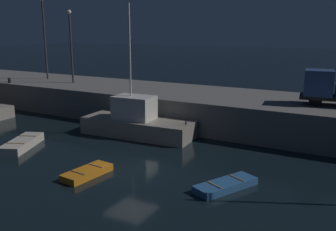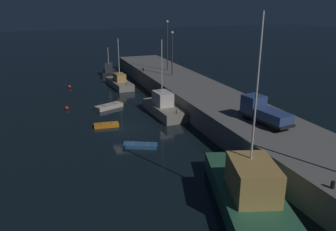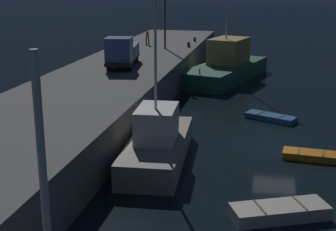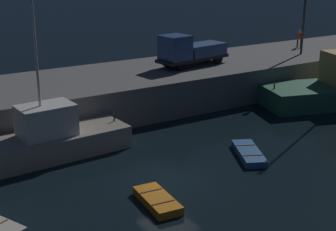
{
  "view_description": "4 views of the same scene",
  "coord_description": "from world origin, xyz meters",
  "px_view_note": "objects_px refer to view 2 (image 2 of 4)",
  "views": [
    {
      "loc": [
        11.67,
        -16.53,
        7.96
      ],
      "look_at": [
        -1.68,
        7.46,
        1.59
      ],
      "focal_mm": 39.52,
      "sensor_mm": 36.0,
      "label": 1
    },
    {
      "loc": [
        37.16,
        -8.23,
        14.39
      ],
      "look_at": [
        1.2,
        5.14,
        1.53
      ],
      "focal_mm": 36.18,
      "sensor_mm": 36.0,
      "label": 2
    },
    {
      "loc": [
        -28.02,
        0.75,
        9.6
      ],
      "look_at": [
        1.47,
        6.85,
        1.1
      ],
      "focal_mm": 52.36,
      "sensor_mm": 36.0,
      "label": 3
    },
    {
      "loc": [
        -12.23,
        -19.47,
        10.88
      ],
      "look_at": [
        3.81,
        6.05,
        1.21
      ],
      "focal_mm": 53.35,
      "sensor_mm": 36.0,
      "label": 4
    }
  ],
  "objects_px": {
    "dinghy_orange_near": "(109,106)",
    "lamp_post_west": "(167,42)",
    "fishing_trawler_red": "(249,193)",
    "mooring_buoy_near": "(69,87)",
    "fishing_boat_blue": "(163,107)",
    "rowboat_white_mid": "(140,145)",
    "dinghy_red_small": "(106,125)",
    "fishing_boat_white": "(119,82)",
    "lamp_post_east": "(172,50)",
    "bollard_west": "(333,185)",
    "mooring_buoy_mid": "(67,108)",
    "fishing_trawler_green": "(109,72)",
    "utility_truck": "(263,111)",
    "bollard_central": "(143,69)"
  },
  "relations": [
    {
      "from": "rowboat_white_mid",
      "to": "mooring_buoy_near",
      "type": "bearing_deg",
      "value": -170.96
    },
    {
      "from": "fishing_trawler_red",
      "to": "rowboat_white_mid",
      "type": "bearing_deg",
      "value": -162.01
    },
    {
      "from": "mooring_buoy_mid",
      "to": "fishing_boat_white",
      "type": "bearing_deg",
      "value": 137.45
    },
    {
      "from": "dinghy_red_small",
      "to": "fishing_trawler_red",
      "type": "bearing_deg",
      "value": 17.42
    },
    {
      "from": "mooring_buoy_near",
      "to": "bollard_west",
      "type": "height_order",
      "value": "bollard_west"
    },
    {
      "from": "dinghy_orange_near",
      "to": "dinghy_red_small",
      "type": "height_order",
      "value": "dinghy_orange_near"
    },
    {
      "from": "fishing_boat_blue",
      "to": "rowboat_white_mid",
      "type": "bearing_deg",
      "value": -32.28
    },
    {
      "from": "fishing_boat_white",
      "to": "lamp_post_east",
      "type": "distance_m",
      "value": 11.53
    },
    {
      "from": "fishing_trawler_red",
      "to": "lamp_post_west",
      "type": "height_order",
      "value": "fishing_trawler_red"
    },
    {
      "from": "fishing_boat_blue",
      "to": "mooring_buoy_near",
      "type": "height_order",
      "value": "fishing_boat_blue"
    },
    {
      "from": "fishing_trawler_green",
      "to": "mooring_buoy_near",
      "type": "xyz_separation_m",
      "value": [
        7.99,
        -8.61,
        -0.59
      ]
    },
    {
      "from": "mooring_buoy_mid",
      "to": "bollard_west",
      "type": "relative_size",
      "value": 0.99
    },
    {
      "from": "fishing_trawler_green",
      "to": "lamp_post_east",
      "type": "distance_m",
      "value": 18.68
    },
    {
      "from": "fishing_boat_white",
      "to": "lamp_post_east",
      "type": "height_order",
      "value": "lamp_post_east"
    },
    {
      "from": "lamp_post_east",
      "to": "fishing_boat_white",
      "type": "bearing_deg",
      "value": -126.25
    },
    {
      "from": "fishing_boat_white",
      "to": "mooring_buoy_mid",
      "type": "distance_m",
      "value": 14.83
    },
    {
      "from": "fishing_boat_blue",
      "to": "bollard_central",
      "type": "height_order",
      "value": "fishing_boat_blue"
    },
    {
      "from": "dinghy_orange_near",
      "to": "lamp_post_west",
      "type": "relative_size",
      "value": 0.48
    },
    {
      "from": "dinghy_orange_near",
      "to": "mooring_buoy_mid",
      "type": "relative_size",
      "value": 8.38
    },
    {
      "from": "rowboat_white_mid",
      "to": "fishing_trawler_green",
      "type": "bearing_deg",
      "value": 173.89
    },
    {
      "from": "dinghy_orange_near",
      "to": "dinghy_red_small",
      "type": "bearing_deg",
      "value": -13.37
    },
    {
      "from": "mooring_buoy_mid",
      "to": "lamp_post_east",
      "type": "relative_size",
      "value": 0.07
    },
    {
      "from": "dinghy_red_small",
      "to": "mooring_buoy_mid",
      "type": "height_order",
      "value": "mooring_buoy_mid"
    },
    {
      "from": "fishing_boat_blue",
      "to": "mooring_buoy_near",
      "type": "relative_size",
      "value": 18.2
    },
    {
      "from": "fishing_boat_white",
      "to": "rowboat_white_mid",
      "type": "relative_size",
      "value": 2.38
    },
    {
      "from": "fishing_trawler_red",
      "to": "fishing_boat_white",
      "type": "bearing_deg",
      "value": -179.32
    },
    {
      "from": "fishing_trawler_red",
      "to": "mooring_buoy_near",
      "type": "relative_size",
      "value": 25.62
    },
    {
      "from": "fishing_trawler_red",
      "to": "mooring_buoy_near",
      "type": "height_order",
      "value": "fishing_trawler_red"
    },
    {
      "from": "fishing_trawler_green",
      "to": "utility_truck",
      "type": "height_order",
      "value": "fishing_trawler_green"
    },
    {
      "from": "mooring_buoy_mid",
      "to": "lamp_post_west",
      "type": "bearing_deg",
      "value": 117.42
    },
    {
      "from": "fishing_boat_white",
      "to": "mooring_buoy_near",
      "type": "bearing_deg",
      "value": -103.74
    },
    {
      "from": "lamp_post_west",
      "to": "fishing_trawler_red",
      "type": "bearing_deg",
      "value": -11.81
    },
    {
      "from": "fishing_boat_blue",
      "to": "lamp_post_west",
      "type": "bearing_deg",
      "value": 158.01
    },
    {
      "from": "fishing_boat_blue",
      "to": "dinghy_red_small",
      "type": "distance_m",
      "value": 8.44
    },
    {
      "from": "fishing_boat_white",
      "to": "mooring_buoy_mid",
      "type": "height_order",
      "value": "fishing_boat_white"
    },
    {
      "from": "dinghy_red_small",
      "to": "utility_truck",
      "type": "bearing_deg",
      "value": 50.99
    },
    {
      "from": "fishing_trawler_green",
      "to": "dinghy_orange_near",
      "type": "distance_m",
      "value": 22.8
    },
    {
      "from": "fishing_boat_white",
      "to": "mooring_buoy_mid",
      "type": "relative_size",
      "value": 17.4
    },
    {
      "from": "fishing_trawler_green",
      "to": "lamp_post_east",
      "type": "height_order",
      "value": "lamp_post_east"
    },
    {
      "from": "lamp_post_west",
      "to": "bollard_west",
      "type": "height_order",
      "value": "lamp_post_west"
    },
    {
      "from": "fishing_trawler_green",
      "to": "bollard_west",
      "type": "bearing_deg",
      "value": 4.92
    },
    {
      "from": "fishing_boat_blue",
      "to": "fishing_trawler_green",
      "type": "distance_m",
      "value": 27.74
    },
    {
      "from": "fishing_boat_white",
      "to": "mooring_buoy_near",
      "type": "relative_size",
      "value": 16.21
    },
    {
      "from": "fishing_boat_blue",
      "to": "lamp_post_east",
      "type": "height_order",
      "value": "lamp_post_east"
    },
    {
      "from": "fishing_boat_white",
      "to": "bollard_central",
      "type": "distance_m",
      "value": 4.92
    },
    {
      "from": "rowboat_white_mid",
      "to": "bollard_west",
      "type": "relative_size",
      "value": 7.22
    },
    {
      "from": "fishing_boat_blue",
      "to": "rowboat_white_mid",
      "type": "distance_m",
      "value": 11.21
    },
    {
      "from": "fishing_trawler_red",
      "to": "bollard_west",
      "type": "bearing_deg",
      "value": 52.54
    },
    {
      "from": "utility_truck",
      "to": "fishing_trawler_green",
      "type": "bearing_deg",
      "value": -169.01
    },
    {
      "from": "fishing_trawler_red",
      "to": "bollard_west",
      "type": "xyz_separation_m",
      "value": [
        3.24,
        4.23,
        1.56
      ]
    }
  ]
}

